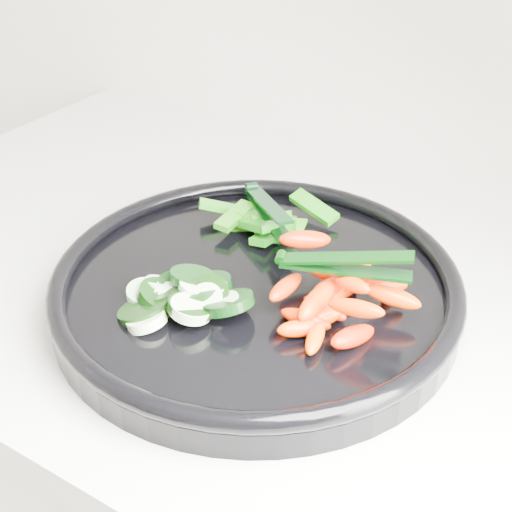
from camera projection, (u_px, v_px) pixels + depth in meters
The scene contains 6 objects.
veggie_tray at pixel (256, 288), 0.65m from camera, with size 0.38×0.38×0.04m.
cucumber_pile at pixel (182, 296), 0.62m from camera, with size 0.13×0.12×0.04m.
carrot_pile at pixel (337, 295), 0.60m from camera, with size 0.15×0.15×0.05m.
pepper_pile at pixel (267, 222), 0.73m from camera, with size 0.14×0.10×0.04m.
tong_carrot at pixel (341, 263), 0.59m from camera, with size 0.11×0.05×0.02m.
tong_pepper at pixel (267, 208), 0.72m from camera, with size 0.10×0.08×0.02m.
Camera 1 is at (-0.21, 1.18, 1.33)m, focal length 50.00 mm.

